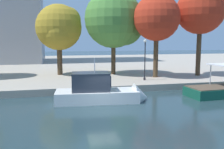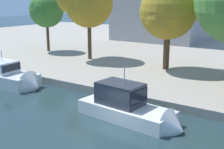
{
  "view_description": "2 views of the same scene",
  "coord_description": "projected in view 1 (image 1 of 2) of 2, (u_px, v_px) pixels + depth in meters",
  "views": [
    {
      "loc": [
        -3.68,
        -18.6,
        5.36
      ],
      "look_at": [
        1.64,
        4.19,
        2.15
      ],
      "focal_mm": 39.53,
      "sensor_mm": 36.0,
      "label": 1
    },
    {
      "loc": [
        10.49,
        -15.3,
        8.61
      ],
      "look_at": [
        -2.59,
        4.36,
        2.58
      ],
      "focal_mm": 48.52,
      "sensor_mm": 36.0,
      "label": 2
    }
  ],
  "objects": [
    {
      "name": "tree_0",
      "position": [
        157.0,
        17.0,
        30.98
      ],
      "size": [
        5.87,
        5.84,
        10.45
      ],
      "color": "#4C3823",
      "rests_on": "dock_promenade"
    },
    {
      "name": "tree_2",
      "position": [
        116.0,
        20.0,
        33.9
      ],
      "size": [
        8.08,
        7.92,
        11.56
      ],
      "color": "#4C3823",
      "rests_on": "dock_promenade"
    },
    {
      "name": "tree_5",
      "position": [
        60.0,
        27.0,
        33.34
      ],
      "size": [
        6.24,
        6.29,
        9.56
      ],
      "color": "#4C3823",
      "rests_on": "dock_promenade"
    },
    {
      "name": "tree_1",
      "position": [
        200.0,
        9.0,
        32.18
      ],
      "size": [
        6.33,
        6.33,
        11.84
      ],
      "color": "#4C3823",
      "rests_on": "dock_promenade"
    },
    {
      "name": "dock_promenade",
      "position": [
        73.0,
        65.0,
        51.46
      ],
      "size": [
        120.0,
        55.0,
        0.71
      ],
      "primitive_type": "cube",
      "color": "#A39989",
      "rests_on": "ground_plane"
    },
    {
      "name": "lamp_post",
      "position": [
        145.0,
        57.0,
        29.06
      ],
      "size": [
        0.35,
        0.35,
        4.82
      ],
      "color": "black",
      "rests_on": "dock_promenade"
    },
    {
      "name": "motor_yacht_1",
      "position": [
        103.0,
        94.0,
        21.87
      ],
      "size": [
        8.4,
        3.4,
        4.9
      ],
      "rotation": [
        0.0,
        0.0,
        -0.09
      ],
      "color": "silver",
      "rests_on": "ground_plane"
    },
    {
      "name": "ground_plane",
      "position": [
        104.0,
        109.0,
        19.5
      ],
      "size": [
        220.0,
        220.0,
        0.0
      ],
      "primitive_type": "plane",
      "color": "#23383D"
    }
  ]
}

